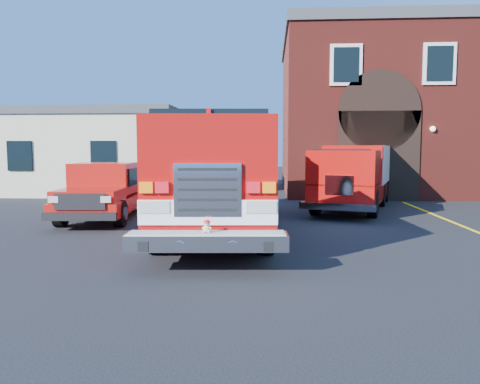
# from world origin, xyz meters

# --- Properties ---
(ground) EXTENTS (100.00, 100.00, 0.00)m
(ground) POSITION_xyz_m (0.00, 0.00, 0.00)
(ground) COLOR black
(ground) RESTS_ON ground
(parking_stripe_near) EXTENTS (0.12, 3.00, 0.01)m
(parking_stripe_near) POSITION_xyz_m (6.50, 1.00, 0.00)
(parking_stripe_near) COLOR yellow
(parking_stripe_near) RESTS_ON ground
(parking_stripe_mid) EXTENTS (0.12, 3.00, 0.01)m
(parking_stripe_mid) POSITION_xyz_m (6.50, 4.00, 0.00)
(parking_stripe_mid) COLOR yellow
(parking_stripe_mid) RESTS_ON ground
(parking_stripe_far) EXTENTS (0.12, 3.00, 0.01)m
(parking_stripe_far) POSITION_xyz_m (6.50, 7.00, 0.00)
(parking_stripe_far) COLOR yellow
(parking_stripe_far) RESTS_ON ground
(fire_station) EXTENTS (15.20, 10.20, 8.45)m
(fire_station) POSITION_xyz_m (8.99, 13.98, 4.25)
(fire_station) COLOR maroon
(fire_station) RESTS_ON ground
(side_building) EXTENTS (10.20, 8.20, 4.35)m
(side_building) POSITION_xyz_m (-9.00, 13.00, 2.20)
(side_building) COLOR beige
(side_building) RESTS_ON ground
(fire_engine) EXTENTS (3.51, 10.36, 3.14)m
(fire_engine) POSITION_xyz_m (-0.79, 1.32, 1.63)
(fire_engine) COLOR black
(fire_engine) RESTS_ON ground
(pickup_truck) EXTENTS (2.48, 5.83, 1.86)m
(pickup_truck) POSITION_xyz_m (-4.78, 3.08, 0.88)
(pickup_truck) COLOR black
(pickup_truck) RESTS_ON ground
(secondary_truck) EXTENTS (4.48, 7.90, 2.45)m
(secondary_truck) POSITION_xyz_m (4.02, 6.45, 1.33)
(secondary_truck) COLOR black
(secondary_truck) RESTS_ON ground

